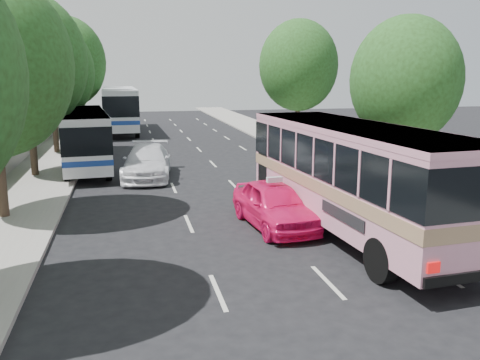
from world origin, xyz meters
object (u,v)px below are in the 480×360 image
object	(u,v)px
white_pickup	(147,162)
tour_coach_rear	(120,106)
pink_taxi	(274,205)
tour_coach_front	(84,134)
pink_bus	(353,167)

from	to	relation	value
white_pickup	tour_coach_rear	world-z (taller)	tour_coach_rear
pink_taxi	tour_coach_rear	distance (m)	32.01
white_pickup	tour_coach_rear	size ratio (longest dim) A/B	0.43
white_pickup	pink_taxi	bearing A→B (deg)	-61.43
tour_coach_front	pink_taxi	bearing A→B (deg)	-66.37
white_pickup	tour_coach_front	xyz separation A→B (m)	(-3.30, 3.41, 1.12)
pink_bus	tour_coach_rear	size ratio (longest dim) A/B	0.87
tour_coach_rear	pink_taxi	bearing A→B (deg)	-81.49
pink_bus	white_pickup	size ratio (longest dim) A/B	2.03
pink_bus	pink_taxi	bearing A→B (deg)	146.50
pink_taxi	pink_bus	bearing A→B (deg)	-34.86
pink_taxi	tour_coach_rear	xyz separation A→B (m)	(-5.50, 31.50, 1.60)
tour_coach_front	pink_bus	bearing A→B (deg)	-61.76
pink_bus	tour_coach_front	distance (m)	17.33
pink_taxi	tour_coach_rear	world-z (taller)	tour_coach_rear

